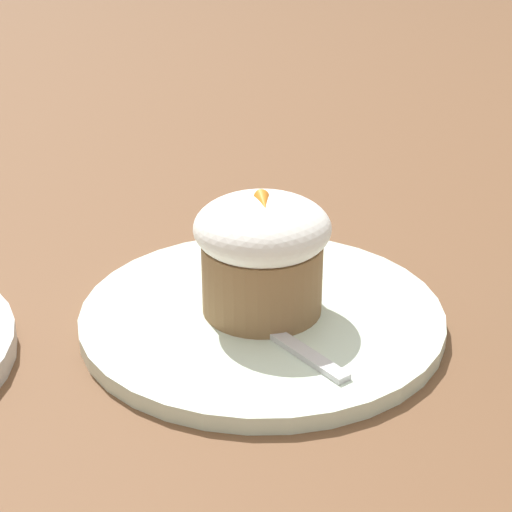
% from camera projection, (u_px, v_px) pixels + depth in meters
% --- Properties ---
extents(ground_plane, '(4.00, 4.00, 0.00)m').
position_uv_depth(ground_plane, '(262.00, 324.00, 0.58)').
color(ground_plane, brown).
extents(dessert_plate, '(0.25, 0.25, 0.01)m').
position_uv_depth(dessert_plate, '(262.00, 316.00, 0.58)').
color(dessert_plate, silver).
rests_on(dessert_plate, ground_plane).
extents(carrot_cake, '(0.09, 0.09, 0.09)m').
position_uv_depth(carrot_cake, '(256.00, 249.00, 0.56)').
color(carrot_cake, olive).
rests_on(carrot_cake, dessert_plate).
extents(spoon, '(0.12, 0.09, 0.01)m').
position_uv_depth(spoon, '(251.00, 316.00, 0.56)').
color(spoon, silver).
rests_on(spoon, dessert_plate).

